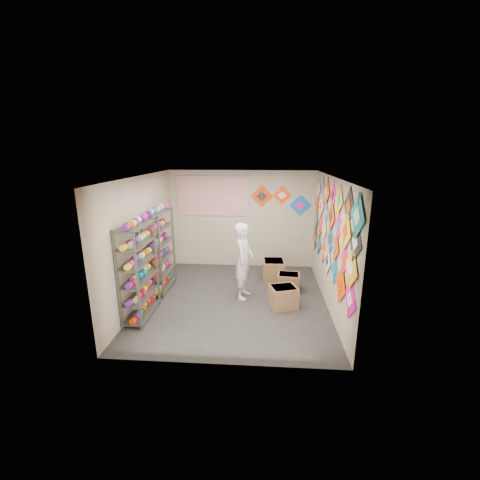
# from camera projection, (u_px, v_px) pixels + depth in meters

# --- Properties ---
(ground) EXTENTS (4.50, 4.50, 0.00)m
(ground) POSITION_uv_depth(u_px,v_px,m) (235.00, 300.00, 7.14)
(ground) COLOR #272522
(room_walls) EXTENTS (4.50, 4.50, 4.50)m
(room_walls) POSITION_uv_depth(u_px,v_px,m) (234.00, 228.00, 6.70)
(room_walls) COLOR tan
(room_walls) RESTS_ON ground
(shelf_rack_front) EXTENTS (0.40, 1.10, 1.90)m
(shelf_rack_front) POSITION_uv_depth(u_px,v_px,m) (139.00, 271.00, 6.20)
(shelf_rack_front) COLOR #4C5147
(shelf_rack_front) RESTS_ON ground
(shelf_rack_back) EXTENTS (0.40, 1.10, 1.90)m
(shelf_rack_back) POSITION_uv_depth(u_px,v_px,m) (160.00, 251.00, 7.45)
(shelf_rack_back) COLOR #4C5147
(shelf_rack_back) RESTS_ON ground
(string_spools) EXTENTS (0.12, 2.36, 0.12)m
(string_spools) POSITION_uv_depth(u_px,v_px,m) (150.00, 256.00, 6.80)
(string_spools) COLOR #FF1F94
(string_spools) RESTS_ON ground
(kite_wall_display) EXTENTS (0.06, 4.24, 2.06)m
(kite_wall_display) POSITION_uv_depth(u_px,v_px,m) (332.00, 230.00, 6.42)
(kite_wall_display) COLOR #F40AA3
(kite_wall_display) RESTS_ON room_walls
(back_wall_kites) EXTENTS (1.66, 0.02, 0.84)m
(back_wall_kites) POSITION_uv_depth(u_px,v_px,m) (281.00, 199.00, 8.70)
(back_wall_kites) COLOR red
(back_wall_kites) RESTS_ON room_walls
(poster) EXTENTS (2.00, 0.01, 1.10)m
(poster) POSITION_uv_depth(u_px,v_px,m) (213.00, 196.00, 8.81)
(poster) COLOR #8B52B2
(poster) RESTS_ON room_walls
(shopkeeper) EXTENTS (0.77, 0.63, 1.71)m
(shopkeeper) POSITION_uv_depth(u_px,v_px,m) (244.00, 261.00, 7.07)
(shopkeeper) COLOR silver
(shopkeeper) RESTS_ON ground
(carton_a) EXTENTS (0.66, 0.60, 0.45)m
(carton_a) POSITION_uv_depth(u_px,v_px,m) (283.00, 297.00, 6.77)
(carton_a) COLOR brown
(carton_a) RESTS_ON ground
(carton_b) EXTENTS (0.55, 0.47, 0.42)m
(carton_b) POSITION_uv_depth(u_px,v_px,m) (288.00, 282.00, 7.56)
(carton_b) COLOR brown
(carton_b) RESTS_ON ground
(carton_c) EXTENTS (0.56, 0.62, 0.52)m
(carton_c) POSITION_uv_depth(u_px,v_px,m) (274.00, 270.00, 8.18)
(carton_c) COLOR brown
(carton_c) RESTS_ON ground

